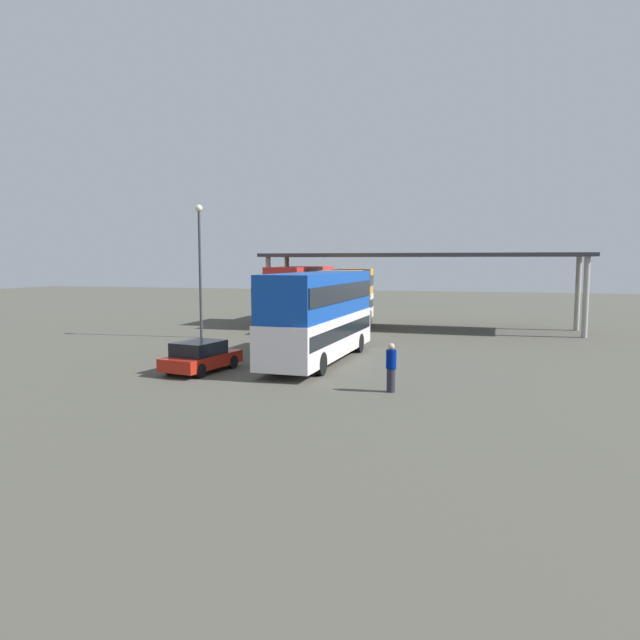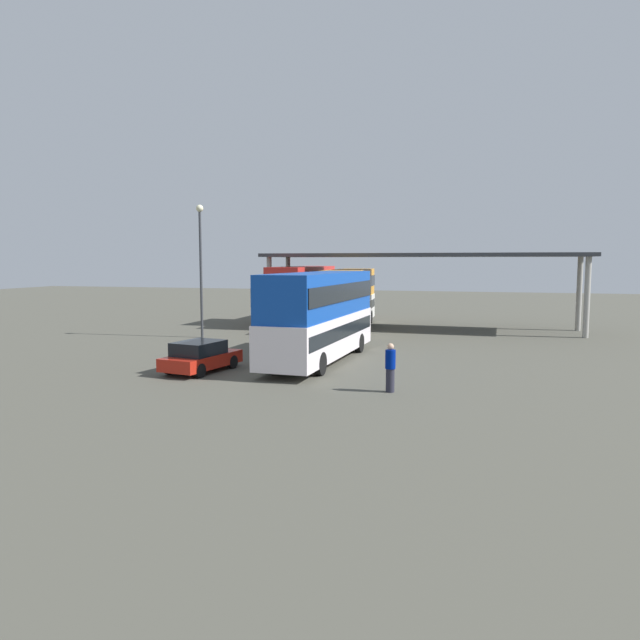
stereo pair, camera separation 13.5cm
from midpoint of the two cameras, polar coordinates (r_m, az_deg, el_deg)
ground_plane at (r=25.30m, az=-4.12°, el=-5.22°), size 140.00×140.00×0.00m
double_decker_main at (r=27.96m, az=-0.13°, el=0.69°), size 2.99×10.71×4.26m
parked_hatchback at (r=26.07m, az=-11.66°, el=-3.49°), size 2.43×4.05×1.35m
double_decker_near_canopy at (r=45.02m, az=-1.87°, el=2.70°), size 2.60×10.59×4.37m
double_decker_mid_row at (r=42.08m, az=2.70°, el=2.36°), size 3.27×11.17×4.19m
depot_canopy at (r=42.08m, az=9.53°, el=5.95°), size 22.66×5.82×5.33m
lamppost_tall at (r=37.34m, az=-11.72°, el=6.19°), size 0.44×0.44×8.25m
pedestrian_waiting at (r=21.75m, az=6.76°, el=-4.62°), size 0.38×0.38×1.82m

